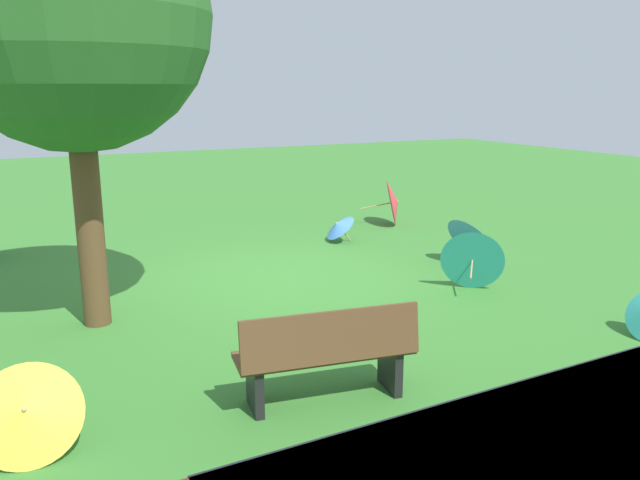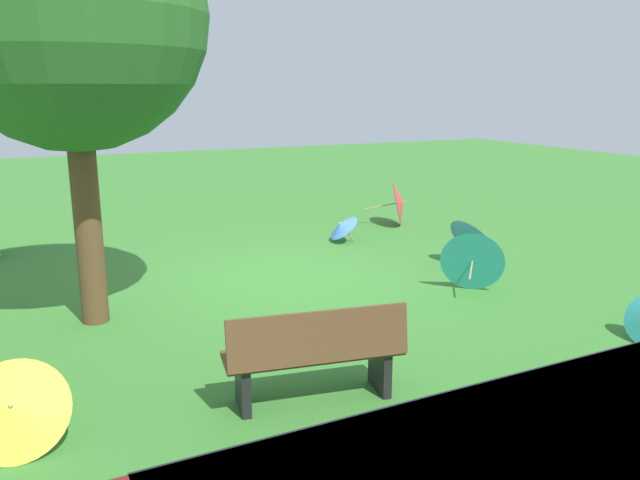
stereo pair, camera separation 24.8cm
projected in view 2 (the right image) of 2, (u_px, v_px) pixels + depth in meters
name	position (u px, v px, depth m)	size (l,w,h in m)	color
ground	(278.00, 281.00, 9.24)	(40.00, 40.00, 0.00)	#387A2D
park_bench	(316.00, 354.00, 5.57)	(1.66, 0.73, 0.90)	brown
shade_tree	(70.00, 15.00, 6.84)	(3.00, 3.00, 5.03)	brown
parasol_blue_0	(342.00, 226.00, 11.52)	(0.61, 0.65, 0.55)	tan
parasol_red_0	(400.00, 202.00, 12.91)	(0.99, 0.98, 0.94)	tan
parasol_yellow_0	(13.00, 408.00, 4.82)	(0.92, 0.78, 0.75)	tan
parasol_blue_1	(476.00, 239.00, 10.06)	(0.82, 0.98, 0.82)	tan
parasol_teal_5	(473.00, 259.00, 8.74)	(0.89, 0.85, 0.89)	tan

